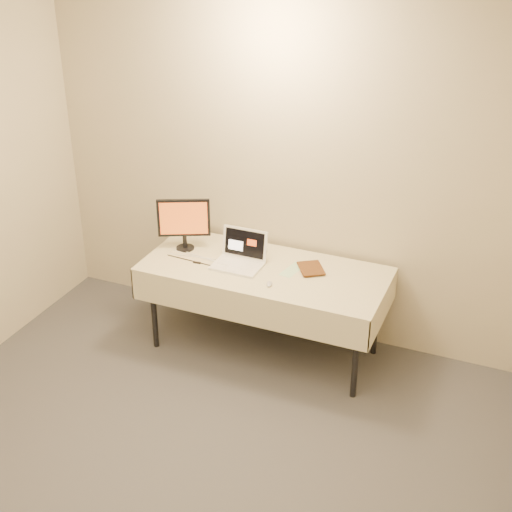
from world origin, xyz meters
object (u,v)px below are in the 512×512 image
at_px(laptop, 240,257).
at_px(book, 300,258).
at_px(table, 265,276).
at_px(monitor, 184,220).

distance_m(laptop, book, 0.47).
distance_m(table, book, 0.32).
bearing_deg(monitor, laptop, -32.48).
relative_size(laptop, book, 1.60).
relative_size(table, laptop, 5.07).
height_order(laptop, monitor, monitor).
bearing_deg(book, monitor, 147.13).
xyz_separation_m(table, laptop, (-0.20, -0.00, 0.12)).
bearing_deg(table, laptop, -179.23).
height_order(table, laptop, laptop).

